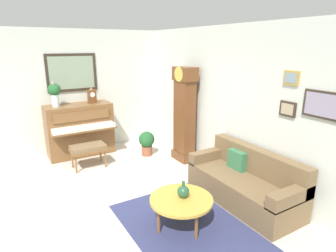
{
  "coord_description": "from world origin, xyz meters",
  "views": [
    {
      "loc": [
        4.13,
        -1.24,
        2.45
      ],
      "look_at": [
        -0.07,
        1.27,
        1.05
      ],
      "focal_mm": 30.43,
      "sensor_mm": 36.0,
      "label": 1
    }
  ],
  "objects": [
    {
      "name": "ground_plane",
      "position": [
        0.0,
        0.0,
        -0.05
      ],
      "size": [
        6.4,
        6.0,
        0.1
      ],
      "primitive_type": "cube",
      "color": "beige"
    },
    {
      "name": "wall_left",
      "position": [
        -2.6,
        0.01,
        1.41
      ],
      "size": [
        0.13,
        4.9,
        2.8
      ],
      "color": "silver",
      "rests_on": "ground_plane"
    },
    {
      "name": "wall_back",
      "position": [
        0.01,
        2.4,
        1.4
      ],
      "size": [
        5.3,
        0.13,
        2.8
      ],
      "color": "silver",
      "rests_on": "ground_plane"
    },
    {
      "name": "area_rug",
      "position": [
        1.29,
        0.74,
        0.0
      ],
      "size": [
        2.1,
        1.5,
        0.01
      ],
      "primitive_type": "cube",
      "color": "navy",
      "rests_on": "ground_plane"
    },
    {
      "name": "piano",
      "position": [
        -2.23,
        0.23,
        0.59
      ],
      "size": [
        0.87,
        1.44,
        1.17
      ],
      "color": "brown",
      "rests_on": "ground_plane"
    },
    {
      "name": "piano_bench",
      "position": [
        -1.4,
        0.16,
        0.41
      ],
      "size": [
        0.42,
        0.7,
        0.48
      ],
      "color": "brown",
      "rests_on": "ground_plane"
    },
    {
      "name": "grandfather_clock",
      "position": [
        -0.75,
        2.08,
        0.96
      ],
      "size": [
        0.52,
        0.34,
        2.03
      ],
      "color": "brown",
      "rests_on": "ground_plane"
    },
    {
      "name": "couch",
      "position": [
        1.2,
        1.96,
        0.31
      ],
      "size": [
        1.9,
        0.8,
        0.84
      ],
      "color": "brown",
      "rests_on": "ground_plane"
    },
    {
      "name": "coffee_table",
      "position": [
        1.22,
        0.71,
        0.38
      ],
      "size": [
        0.88,
        0.88,
        0.41
      ],
      "color": "gold",
      "rests_on": "ground_plane"
    },
    {
      "name": "mantel_clock",
      "position": [
        -2.23,
        0.55,
        1.35
      ],
      "size": [
        0.13,
        0.18,
        0.38
      ],
      "color": "brown",
      "rests_on": "piano"
    },
    {
      "name": "flower_vase",
      "position": [
        -2.23,
        -0.23,
        1.49
      ],
      "size": [
        0.26,
        0.26,
        0.58
      ],
      "color": "silver",
      "rests_on": "piano"
    },
    {
      "name": "green_jug",
      "position": [
        1.2,
        0.75,
        0.5
      ],
      "size": [
        0.17,
        0.17,
        0.24
      ],
      "color": "#234C33",
      "rests_on": "coffee_table"
    },
    {
      "name": "potted_plant",
      "position": [
        -1.39,
        1.5,
        0.32
      ],
      "size": [
        0.36,
        0.36,
        0.56
      ],
      "color": "#935138",
      "rests_on": "ground_plane"
    }
  ]
}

